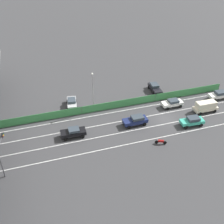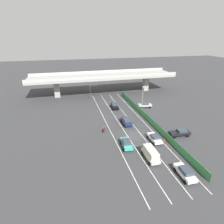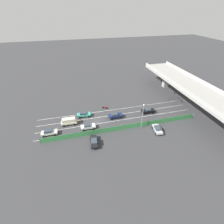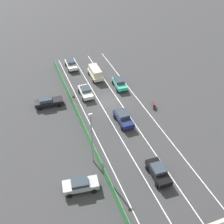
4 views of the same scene
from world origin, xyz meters
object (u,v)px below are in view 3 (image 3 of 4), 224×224
(car_van_cream, at_px, (69,121))
(street_lamp, at_px, (143,114))
(car_sedan_navy, at_px, (115,115))
(motorcycle, at_px, (105,107))
(parked_wagon_silver, at_px, (157,129))
(traffic_light, at_px, (171,93))
(traffic_cone, at_px, (88,133))
(car_taxi_teal, at_px, (84,114))
(car_hatchback_white, at_px, (49,132))
(car_sedan_white, at_px, (88,126))
(parked_sedan_dark, at_px, (94,142))
(car_sedan_black, at_px, (148,111))

(car_van_cream, bearing_deg, street_lamp, 71.19)
(car_sedan_navy, xyz_separation_m, motorcycle, (-6.30, -1.98, -0.49))
(car_van_cream, height_order, parked_wagon_silver, car_van_cream)
(traffic_light, xyz_separation_m, traffic_cone, (10.11, -31.83, -3.43))
(traffic_light, bearing_deg, car_sedan_navy, -78.24)
(car_taxi_teal, distance_m, traffic_light, 32.11)
(motorcycle, xyz_separation_m, parked_wagon_silver, (15.85, 11.77, 0.42))
(car_hatchback_white, height_order, traffic_light, traffic_light)
(street_lamp, bearing_deg, parked_wagon_silver, 53.71)
(car_hatchback_white, height_order, parked_wagon_silver, car_hatchback_white)
(motorcycle, distance_m, traffic_cone, 13.97)
(car_sedan_white, height_order, motorcycle, car_sedan_white)
(car_hatchback_white, height_order, motorcycle, car_hatchback_white)
(car_hatchback_white, distance_m, street_lamp, 26.47)
(traffic_cone, bearing_deg, street_lamp, 85.11)
(parked_sedan_dark, xyz_separation_m, street_lamp, (-3.23, 14.49, 3.91))
(traffic_light, relative_size, traffic_cone, 9.02)
(car_sedan_navy, bearing_deg, car_van_cream, -90.63)
(car_hatchback_white, xyz_separation_m, car_taxi_teal, (-6.47, 10.26, -0.00))
(car_sedan_navy, distance_m, parked_wagon_silver, 13.68)
(car_sedan_black, distance_m, street_lamp, 9.47)
(car_sedan_navy, relative_size, parked_wagon_silver, 1.00)
(parked_wagon_silver, xyz_separation_m, street_lamp, (-2.76, -3.76, 3.92))
(car_hatchback_white, relative_size, car_sedan_black, 1.01)
(parked_sedan_dark, bearing_deg, street_lamp, 102.55)
(car_van_cream, xyz_separation_m, traffic_light, (-4.49, 36.69, 2.46))
(car_van_cream, xyz_separation_m, parked_wagon_silver, (9.71, 24.17, -0.35))
(car_hatchback_white, bearing_deg, motorcycle, 117.99)
(parked_sedan_dark, bearing_deg, car_hatchback_white, -120.65)
(parked_sedan_dark, height_order, parked_wagon_silver, parked_sedan_dark)
(car_sedan_navy, relative_size, traffic_cone, 7.83)
(parked_sedan_dark, relative_size, traffic_light, 0.94)
(car_van_cream, height_order, car_hatchback_white, car_van_cream)
(car_hatchback_white, xyz_separation_m, traffic_cone, (2.23, 10.39, -0.65))
(car_hatchback_white, relative_size, parked_sedan_dark, 0.91)
(car_sedan_white, distance_m, motorcycle, 12.01)
(car_van_cream, bearing_deg, car_hatchback_white, -58.50)
(parked_sedan_dark, height_order, traffic_cone, parked_sedan_dark)
(car_sedan_white, xyz_separation_m, motorcycle, (-9.63, 7.17, -0.41))
(car_sedan_navy, xyz_separation_m, street_lamp, (6.79, 6.03, 3.85))
(car_taxi_teal, bearing_deg, car_hatchback_white, -57.78)
(car_hatchback_white, distance_m, motorcycle, 20.31)
(motorcycle, bearing_deg, traffic_light, 86.11)
(car_taxi_teal, relative_size, street_lamp, 0.54)
(parked_sedan_dark, bearing_deg, parked_wagon_silver, 91.47)
(traffic_light, bearing_deg, traffic_cone, -72.38)
(traffic_cone, bearing_deg, motorcycle, 147.33)
(car_van_cream, relative_size, parked_wagon_silver, 1.07)
(car_van_cream, bearing_deg, car_sedan_white, 56.26)
(car_sedan_navy, height_order, traffic_light, traffic_light)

